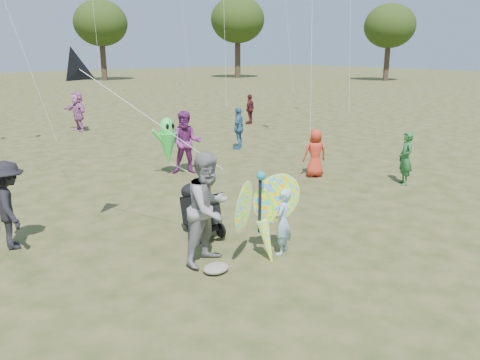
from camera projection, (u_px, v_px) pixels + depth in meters
The scene contains 15 objects.
ground at pixel (299, 251), 8.75m from camera, with size 160.00×160.00×0.00m, color #51592B.
child_girl at pixel (283, 222), 8.52m from camera, with size 0.45×0.30×1.25m, color #9AC2DB.
adult_man at pixel (209, 208), 8.08m from camera, with size 0.97×0.76×2.00m, color gray.
grey_bag at pixel (216, 268), 7.92m from camera, with size 0.46×0.38×0.15m, color gray.
crowd_a at pixel (315, 153), 13.74m from camera, with size 0.69×0.45×1.42m, color red.
crowd_b at pixel (10, 205), 8.72m from camera, with size 1.09×0.63×1.69m, color black.
crowd_c at pixel (239, 128), 17.61m from camera, with size 0.93×0.39×1.58m, color teal.
crowd_e at pixel (186, 143), 14.02m from camera, with size 0.92×0.72×1.90m, color #7C2973.
crowd_f at pixel (406, 158), 12.92m from camera, with size 0.54×0.36×1.49m, color #266731.
crowd_h at pixel (250, 109), 23.51m from camera, with size 0.88×0.36×1.49m, color #511B20.
crowd_j at pixel (78, 111), 21.57m from camera, with size 1.68×0.54×1.81m, color #B869A7.
jogging_stroller at pixel (199, 206), 9.39m from camera, with size 0.54×1.06×1.09m.
butterfly_kite at pixel (263, 215), 8.22m from camera, with size 1.74×0.75×1.84m.
delta_kite_rig at pixel (80, 69), 8.41m from camera, with size 2.06×2.49×2.12m.
alien_kite at pixel (168, 143), 13.81m from camera, with size 1.12×0.69×1.74m.
Camera 1 is at (-5.95, -5.56, 3.65)m, focal length 35.00 mm.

